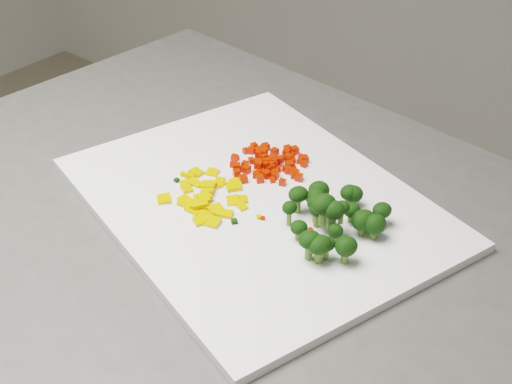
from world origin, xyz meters
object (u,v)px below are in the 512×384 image
Objects in this scene: cutting_board at (256,202)px; pepper_pile at (206,192)px; broccoli_pile at (334,213)px; carrot_pile at (269,157)px.

pepper_pile is (-0.05, -0.04, 0.01)m from cutting_board.
pepper_pile is 0.18m from broccoli_pile.
cutting_board is 0.08m from carrot_pile.
cutting_board is 3.75× the size of broccoli_pile.
carrot_pile reaches higher than pepper_pile.
broccoli_pile is at bearing -24.27° from carrot_pile.
cutting_board is at bearing -64.64° from carrot_pile.
cutting_board is 0.07m from pepper_pile.
pepper_pile is 0.97× the size of broccoli_pile.
cutting_board is 4.50× the size of carrot_pile.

